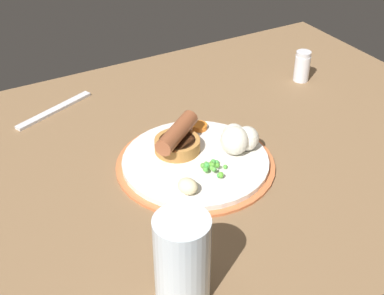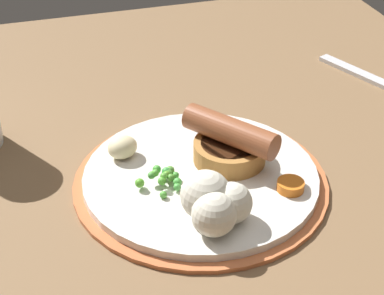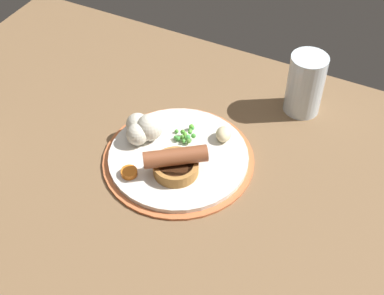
# 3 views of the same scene
# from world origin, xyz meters

# --- Properties ---
(dining_table) EXTENTS (1.10, 0.80, 0.03)m
(dining_table) POSITION_xyz_m (0.00, 0.00, 0.01)
(dining_table) COLOR brown
(dining_table) RESTS_ON ground
(dinner_plate) EXTENTS (0.27, 0.27, 0.01)m
(dinner_plate) POSITION_xyz_m (-0.04, -0.04, 0.04)
(dinner_plate) COLOR #CC6B3D
(dinner_plate) RESTS_ON dining_table
(sausage_pudding) EXTENTS (0.10, 0.09, 0.05)m
(sausage_pudding) POSITION_xyz_m (-0.06, -0.00, 0.07)
(sausage_pudding) COLOR #AD7538
(sausage_pudding) RESTS_ON dinner_plate
(pea_pile) EXTENTS (0.04, 0.05, 0.02)m
(pea_pile) POSITION_xyz_m (-0.04, -0.08, 0.05)
(pea_pile) COLOR #589A3D
(pea_pile) RESTS_ON dinner_plate
(cauliflower_floret) EXTENTS (0.07, 0.07, 0.05)m
(cauliflower_floret) POSITION_xyz_m (0.04, -0.05, 0.07)
(cauliflower_floret) COLOR beige
(cauliflower_floret) RESTS_ON dinner_plate
(potato_chunk_1) EXTENTS (0.04, 0.04, 0.02)m
(potato_chunk_1) POSITION_xyz_m (-0.10, -0.11, 0.06)
(potato_chunk_1) COLOR beige
(potato_chunk_1) RESTS_ON dinner_plate
(carrot_slice_0) EXTENTS (0.03, 0.03, 0.01)m
(carrot_slice_0) POSITION_xyz_m (0.01, 0.04, 0.05)
(carrot_slice_0) COLOR orange
(carrot_slice_0) RESTS_ON dinner_plate
(fork) EXTENTS (0.17, 0.08, 0.01)m
(fork) POSITION_xyz_m (-0.20, 0.26, 0.03)
(fork) COLOR silver
(fork) RESTS_ON dining_table
(drinking_glass) EXTENTS (0.07, 0.07, 0.12)m
(drinking_glass) POSITION_xyz_m (-0.19, -0.27, 0.09)
(drinking_glass) COLOR silver
(drinking_glass) RESTS_ON dining_table
(salt_shaker) EXTENTS (0.03, 0.03, 0.07)m
(salt_shaker) POSITION_xyz_m (0.32, 0.13, 0.06)
(salt_shaker) COLOR silver
(salt_shaker) RESTS_ON dining_table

